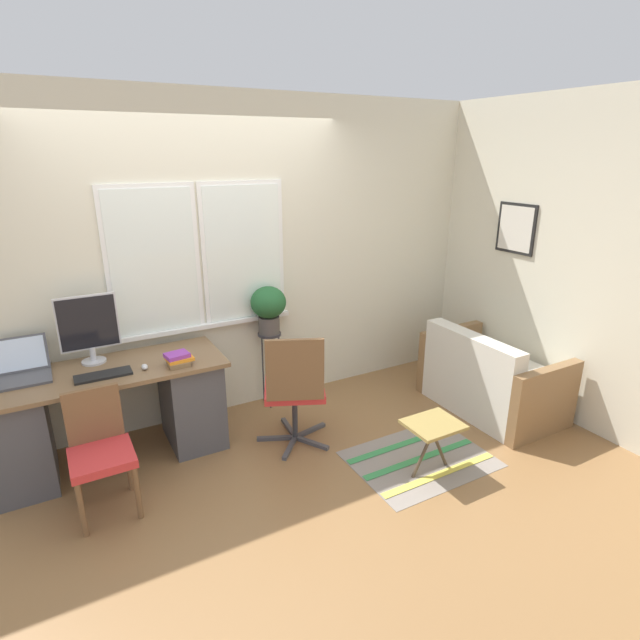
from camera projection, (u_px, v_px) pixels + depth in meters
name	position (u px, v px, depth m)	size (l,w,h in m)	color
ground_plane	(238.00, 449.00, 3.94)	(14.00, 14.00, 0.00)	olive
wall_back_with_window	(199.00, 264.00, 4.11)	(9.00, 0.12, 2.70)	beige
wall_right_with_picture	(501.00, 249.00, 4.75)	(0.08, 9.00, 2.70)	beige
desk	(111.00, 414.00, 3.69)	(1.68, 0.64, 0.75)	brown
laptop	(21.00, 371.00, 3.43)	(0.36, 0.35, 0.26)	#4C4C51
monitor	(89.00, 327.00, 3.62)	(0.41, 0.17, 0.51)	silver
keyboard	(103.00, 375.00, 3.47)	(0.38, 0.14, 0.02)	black
mouse	(145.00, 367.00, 3.58)	(0.04, 0.07, 0.04)	silver
book_stack	(178.00, 359.00, 3.65)	(0.20, 0.17, 0.09)	olive
desk_chair_wooden	(100.00, 449.00, 3.18)	(0.38, 0.40, 0.80)	brown
office_chair_swivel	(295.00, 388.00, 3.85)	(0.61, 0.63, 0.96)	#47474C
couch_loveseat	(489.00, 381.00, 4.49)	(0.73, 1.19, 0.76)	silver
plant_stand	(270.00, 346.00, 4.48)	(0.21, 0.21, 0.70)	#333338
potted_plant	(268.00, 306.00, 4.36)	(0.31, 0.31, 0.43)	#514C47
floor_rug_striped	(420.00, 459.00, 3.82)	(1.04, 0.78, 0.01)	gray
folding_stool	(433.00, 428.00, 3.56)	(0.38, 0.32, 0.41)	olive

